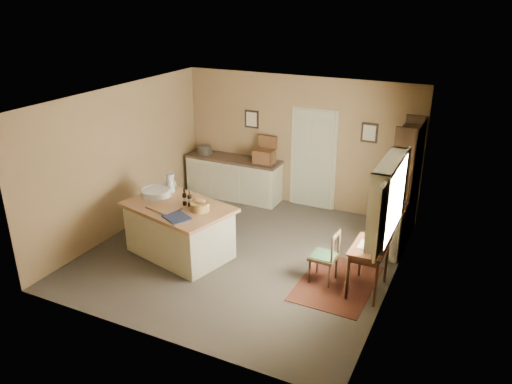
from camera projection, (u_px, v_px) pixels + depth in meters
ground at (243, 254)px, 8.65m from camera, size 5.00×5.00×0.00m
wall_back at (298, 142)px, 10.23m from camera, size 5.00×0.10×2.70m
wall_front at (149, 247)px, 6.06m from camera, size 5.00×0.10×2.70m
wall_left at (121, 160)px, 9.15m from camera, size 0.10×5.00×2.70m
wall_right at (398, 208)px, 7.14m from camera, size 0.10×5.00×2.70m
ceiling at (242, 99)px, 7.63m from camera, size 5.00×5.00×0.00m
door at (313, 158)px, 10.17m from camera, size 0.97×0.06×2.11m
framed_prints at (308, 126)px, 9.99m from camera, size 2.82×0.02×0.38m
window at (391, 199)px, 6.93m from camera, size 0.25×1.99×1.12m
work_island at (179, 228)px, 8.48m from camera, size 2.00×1.54×1.20m
sideboard at (234, 176)px, 10.84m from camera, size 2.11×0.60×1.18m
rug at (337, 283)px, 7.77m from camera, size 1.13×1.62×0.01m
writing_desk at (369, 252)px, 7.35m from camera, size 0.49×0.80×0.82m
desk_chair at (324, 257)px, 7.68m from camera, size 0.41×0.41×0.85m
right_cabinet at (389, 225)px, 8.65m from camera, size 0.55×0.99×0.99m
shelving_unit at (408, 182)px, 8.82m from camera, size 0.37×0.98×2.19m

